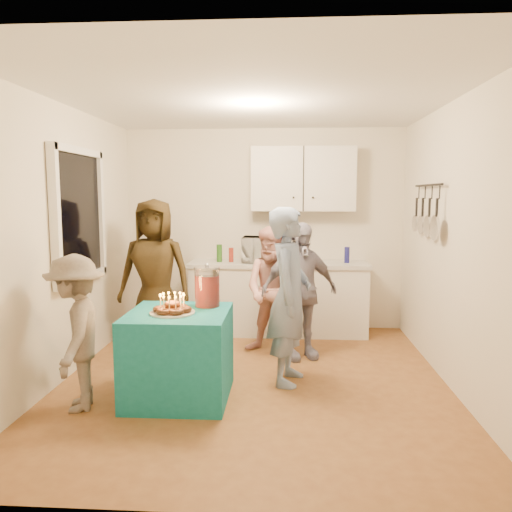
# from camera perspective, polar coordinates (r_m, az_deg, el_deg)

# --- Properties ---
(floor) EXTENTS (4.00, 4.00, 0.00)m
(floor) POSITION_cam_1_polar(r_m,az_deg,el_deg) (4.87, -0.27, -14.07)
(floor) COLOR brown
(floor) RESTS_ON ground
(ceiling) EXTENTS (4.00, 4.00, 0.00)m
(ceiling) POSITION_cam_1_polar(r_m,az_deg,el_deg) (4.63, -0.29, 17.58)
(ceiling) COLOR white
(ceiling) RESTS_ON floor
(back_wall) EXTENTS (3.60, 3.60, 0.00)m
(back_wall) POSITION_cam_1_polar(r_m,az_deg,el_deg) (6.56, 0.92, 3.04)
(back_wall) COLOR silver
(back_wall) RESTS_ON floor
(left_wall) EXTENTS (4.00, 4.00, 0.00)m
(left_wall) POSITION_cam_1_polar(r_m,az_deg,el_deg) (5.02, -21.23, 1.37)
(left_wall) COLOR silver
(left_wall) RESTS_ON floor
(right_wall) EXTENTS (4.00, 4.00, 0.00)m
(right_wall) POSITION_cam_1_polar(r_m,az_deg,el_deg) (4.79, 21.72, 1.11)
(right_wall) COLOR silver
(right_wall) RESTS_ON floor
(window_night) EXTENTS (0.04, 1.00, 1.20)m
(window_night) POSITION_cam_1_polar(r_m,az_deg,el_deg) (5.27, -19.68, 4.40)
(window_night) COLOR black
(window_night) RESTS_ON left_wall
(counter) EXTENTS (2.20, 0.58, 0.86)m
(counter) POSITION_cam_1_polar(r_m,az_deg,el_deg) (6.37, 2.58, -4.98)
(counter) COLOR white
(counter) RESTS_ON floor
(countertop) EXTENTS (2.24, 0.62, 0.05)m
(countertop) POSITION_cam_1_polar(r_m,az_deg,el_deg) (6.30, 2.60, -0.92)
(countertop) COLOR beige
(countertop) RESTS_ON counter
(upper_cabinet) EXTENTS (1.30, 0.30, 0.80)m
(upper_cabinet) POSITION_cam_1_polar(r_m,az_deg,el_deg) (6.39, 5.40, 8.74)
(upper_cabinet) COLOR white
(upper_cabinet) RESTS_ON back_wall
(pot_rack) EXTENTS (0.12, 1.00, 0.60)m
(pot_rack) POSITION_cam_1_polar(r_m,az_deg,el_deg) (5.42, 18.77, 5.03)
(pot_rack) COLOR black
(pot_rack) RESTS_ON right_wall
(microwave) EXTENTS (0.59, 0.41, 0.32)m
(microwave) POSITION_cam_1_polar(r_m,az_deg,el_deg) (6.28, 1.10, 0.76)
(microwave) COLOR white
(microwave) RESTS_ON countertop
(party_table) EXTENTS (0.85, 0.85, 0.76)m
(party_table) POSITION_cam_1_polar(r_m,az_deg,el_deg) (4.43, -8.79, -11.11)
(party_table) COLOR #12737C
(party_table) RESTS_ON floor
(donut_cake) EXTENTS (0.38, 0.38, 0.18)m
(donut_cake) POSITION_cam_1_polar(r_m,az_deg,el_deg) (4.25, -9.56, -5.32)
(donut_cake) COLOR #381C0C
(donut_cake) RESTS_ON party_table
(punch_jar) EXTENTS (0.22, 0.22, 0.34)m
(punch_jar) POSITION_cam_1_polar(r_m,az_deg,el_deg) (4.47, -5.60, -3.61)
(punch_jar) COLOR red
(punch_jar) RESTS_ON party_table
(man_birthday) EXTENTS (0.49, 0.66, 1.64)m
(man_birthday) POSITION_cam_1_polar(r_m,az_deg,el_deg) (4.64, 3.84, -4.58)
(man_birthday) COLOR #7A8DB1
(man_birthday) RESTS_ON floor
(woman_back_left) EXTENTS (0.86, 0.58, 1.71)m
(woman_back_left) POSITION_cam_1_polar(r_m,az_deg,el_deg) (5.85, -11.47, -1.96)
(woman_back_left) COLOR #4C3815
(woman_back_left) RESTS_ON floor
(woman_back_center) EXTENTS (0.81, 0.71, 1.41)m
(woman_back_center) POSITION_cam_1_polar(r_m,az_deg,el_deg) (5.48, 2.09, -4.01)
(woman_back_center) COLOR #D77570
(woman_back_center) RESTS_ON floor
(woman_back_right) EXTENTS (0.93, 0.65, 1.47)m
(woman_back_right) POSITION_cam_1_polar(r_m,az_deg,el_deg) (5.35, 4.99, -4.00)
(woman_back_right) COLOR #171139
(woman_back_right) RESTS_ON floor
(child_near_left) EXTENTS (0.66, 0.92, 1.28)m
(child_near_left) POSITION_cam_1_polar(r_m,az_deg,el_deg) (4.35, -19.89, -8.23)
(child_near_left) COLOR #61564E
(child_near_left) RESTS_ON floor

